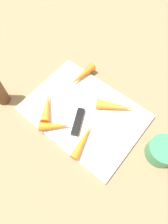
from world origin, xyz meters
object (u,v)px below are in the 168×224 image
(carrot_long, at_px, (83,140))
(carrot_short, at_px, (47,107))
(carrot_shortest, at_px, (55,126))
(cutting_board, at_px, (84,113))
(carrot_medium, at_px, (82,75))
(carrot_longest, at_px, (116,106))
(knife, at_px, (79,118))
(small_bowl, at_px, (162,151))

(carrot_long, bearing_deg, carrot_short, 72.90)
(carrot_shortest, xyz_separation_m, carrot_short, (-0.07, 0.03, 0.00))
(cutting_board, distance_m, carrot_medium, 0.13)
(carrot_medium, distance_m, carrot_longest, 0.16)
(knife, height_order, small_bowl, small_bowl)
(cutting_board, bearing_deg, carrot_medium, 132.78)
(carrot_longest, distance_m, carrot_long, 0.15)
(cutting_board, height_order, small_bowl, small_bowl)
(carrot_shortest, relative_size, carrot_short, 0.93)
(carrot_medium, height_order, small_bowl, small_bowl)
(knife, relative_size, carrot_long, 1.59)
(carrot_medium, height_order, carrot_long, carrot_medium)
(carrot_longest, xyz_separation_m, carrot_short, (-0.17, -0.14, -0.00))
(cutting_board, relative_size, small_bowl, 4.28)
(knife, distance_m, small_bowl, 0.25)
(carrot_medium, relative_size, carrot_short, 1.09)
(knife, relative_size, small_bowl, 2.24)
(carrot_longest, xyz_separation_m, carrot_shortest, (-0.10, -0.17, -0.00))
(cutting_board, height_order, carrot_medium, carrot_medium)
(carrot_longest, relative_size, carrot_shortest, 1.30)
(small_bowl, bearing_deg, carrot_shortest, -154.76)
(knife, distance_m, carrot_medium, 0.16)
(cutting_board, bearing_deg, small_bowl, 8.44)
(knife, xyz_separation_m, carrot_long, (0.06, -0.05, 0.01))
(carrot_short, bearing_deg, carrot_medium, -39.58)
(cutting_board, distance_m, carrot_longest, 0.10)
(cutting_board, bearing_deg, carrot_shortest, -108.21)
(cutting_board, xyz_separation_m, knife, (0.00, -0.03, 0.01))
(carrot_long, xyz_separation_m, small_bowl, (0.19, 0.11, 0.00))
(carrot_longest, relative_size, small_bowl, 1.46)
(carrot_shortest, distance_m, small_bowl, 0.31)
(knife, relative_size, carrot_longest, 1.53)
(cutting_board, xyz_separation_m, carrot_long, (0.06, -0.08, 0.02))
(carrot_shortest, bearing_deg, knife, 21.41)
(carrot_longest, height_order, carrot_short, carrot_longest)
(carrot_medium, xyz_separation_m, carrot_longest, (0.16, -0.03, 0.00))
(carrot_shortest, bearing_deg, carrot_short, 113.22)
(carrot_longest, distance_m, carrot_shortest, 0.19)
(carrot_shortest, bearing_deg, cutting_board, 30.34)
(carrot_medium, bearing_deg, cutting_board, 47.43)
(knife, bearing_deg, carrot_long, -156.54)
(carrot_long, bearing_deg, carrot_medium, 27.85)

